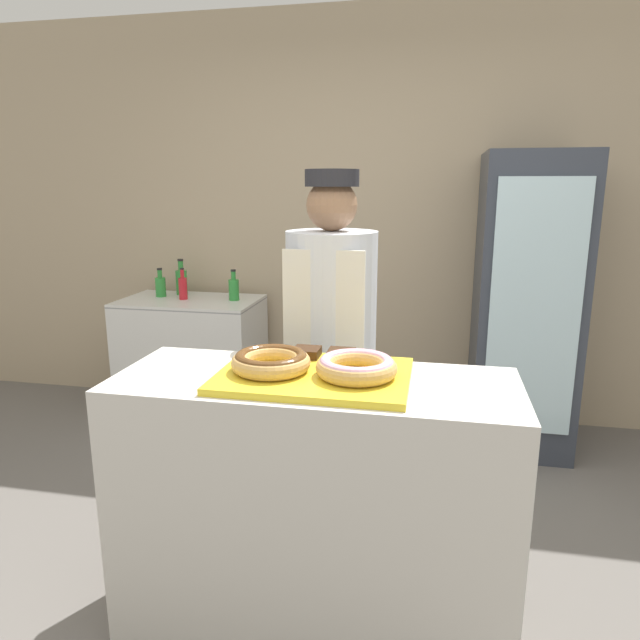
{
  "coord_description": "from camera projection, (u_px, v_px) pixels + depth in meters",
  "views": [
    {
      "loc": [
        0.38,
        -1.77,
        1.58
      ],
      "look_at": [
        0.0,
        0.1,
        1.13
      ],
      "focal_mm": 32.0,
      "sensor_mm": 36.0,
      "label": 1
    }
  ],
  "objects": [
    {
      "name": "brownie_back_left",
      "position": [
        307.0,
        352.0,
        2.07
      ],
      "size": [
        0.09,
        0.09,
        0.03
      ],
      "color": "#382111",
      "rests_on": "serving_tray"
    },
    {
      "name": "display_counter",
      "position": [
        314.0,
        506.0,
        2.01
      ],
      "size": [
        1.36,
        0.52,
        0.95
      ],
      "color": "beige",
      "rests_on": "ground_plane"
    },
    {
      "name": "chest_freezer",
      "position": [
        193.0,
        358.0,
        3.94
      ],
      "size": [
        0.92,
        0.56,
        0.83
      ],
      "color": "silver",
      "rests_on": "ground_plane"
    },
    {
      "name": "bottle_red",
      "position": [
        183.0,
        287.0,
        3.83
      ],
      "size": [
        0.06,
        0.06,
        0.21
      ],
      "color": "red",
      "rests_on": "chest_freezer"
    },
    {
      "name": "bottle_green",
      "position": [
        160.0,
        286.0,
        3.92
      ],
      "size": [
        0.07,
        0.07,
        0.2
      ],
      "color": "#2D8C38",
      "rests_on": "chest_freezer"
    },
    {
      "name": "donut_chocolate_glaze",
      "position": [
        271.0,
        361.0,
        1.9
      ],
      "size": [
        0.27,
        0.27,
        0.07
      ],
      "color": "tan",
      "rests_on": "serving_tray"
    },
    {
      "name": "ground_plane",
      "position": [
        315.0,
        620.0,
        2.12
      ],
      "size": [
        14.0,
        14.0,
        0.0
      ],
      "primitive_type": "plane",
      "color": "#66605B"
    },
    {
      "name": "bottle_green_b_b",
      "position": [
        234.0,
        288.0,
        3.8
      ],
      "size": [
        0.07,
        0.07,
        0.21
      ],
      "color": "#2D8C38",
      "rests_on": "chest_freezer"
    },
    {
      "name": "brownie_back_right",
      "position": [
        341.0,
        354.0,
        2.05
      ],
      "size": [
        0.09,
        0.09,
        0.03
      ],
      "color": "#382111",
      "rests_on": "serving_tray"
    },
    {
      "name": "serving_tray",
      "position": [
        314.0,
        376.0,
        1.9
      ],
      "size": [
        0.63,
        0.46,
        0.02
      ],
      "color": "yellow",
      "rests_on": "display_counter"
    },
    {
      "name": "beverage_fridge",
      "position": [
        526.0,
        305.0,
        3.41
      ],
      "size": [
        0.58,
        0.65,
        1.77
      ],
      "color": "#333842",
      "rests_on": "ground_plane"
    },
    {
      "name": "wall_back",
      "position": [
        380.0,
        220.0,
        3.84
      ],
      "size": [
        8.0,
        0.06,
        2.7
      ],
      "color": "tan",
      "rests_on": "ground_plane"
    },
    {
      "name": "bottle_green_b",
      "position": [
        181.0,
        281.0,
        4.0
      ],
      "size": [
        0.08,
        0.08,
        0.25
      ],
      "color": "#2D8C38",
      "rests_on": "chest_freezer"
    },
    {
      "name": "donut_light_glaze",
      "position": [
        356.0,
        366.0,
        1.85
      ],
      "size": [
        0.27,
        0.27,
        0.07
      ],
      "color": "tan",
      "rests_on": "serving_tray"
    },
    {
      "name": "baker_person",
      "position": [
        331.0,
        352.0,
        2.52
      ],
      "size": [
        0.39,
        0.39,
        1.64
      ],
      "color": "#4C4C51",
      "rests_on": "ground_plane"
    }
  ]
}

